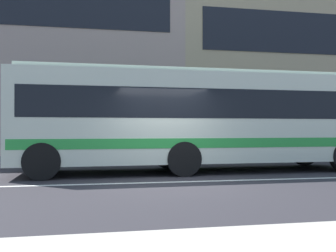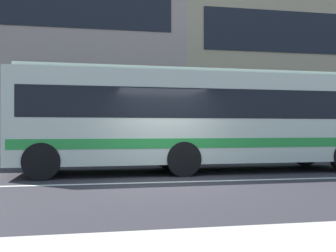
# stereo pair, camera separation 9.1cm
# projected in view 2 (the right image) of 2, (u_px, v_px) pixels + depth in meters

# --- Properties ---
(ground_plane) EXTENTS (160.00, 160.00, 0.00)m
(ground_plane) POSITION_uv_depth(u_px,v_px,m) (171.00, 182.00, 9.61)
(ground_plane) COLOR #2D2A2F
(lane_centre_line) EXTENTS (60.00, 0.16, 0.01)m
(lane_centre_line) POSITION_uv_depth(u_px,v_px,m) (171.00, 182.00, 9.61)
(lane_centre_line) COLOR silver
(lane_centre_line) RESTS_ON ground_plane
(hedge_row_far) EXTENTS (13.98, 1.10, 1.02)m
(hedge_row_far) POSITION_uv_depth(u_px,v_px,m) (199.00, 149.00, 15.71)
(hedge_row_far) COLOR #3A6C30
(hedge_row_far) RESTS_ON ground_plane
(apartment_block_left) EXTENTS (21.32, 9.87, 13.69)m
(apartment_block_left) POSITION_uv_depth(u_px,v_px,m) (1.00, 41.00, 23.37)
(apartment_block_left) COLOR #A68F84
(apartment_block_left) RESTS_ON ground_plane
(apartment_block_right) EXTENTS (24.31, 9.87, 11.92)m
(apartment_block_right) POSITION_uv_depth(u_px,v_px,m) (334.00, 66.00, 27.44)
(apartment_block_right) COLOR tan
(apartment_block_right) RESTS_ON ground_plane
(transit_bus) EXTENTS (11.22, 2.82, 3.16)m
(transit_bus) POSITION_uv_depth(u_px,v_px,m) (195.00, 117.00, 12.05)
(transit_bus) COLOR beige
(transit_bus) RESTS_ON ground_plane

